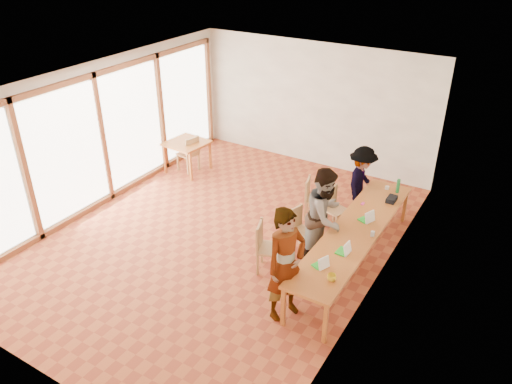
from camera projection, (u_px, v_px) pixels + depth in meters
ground at (222, 236)px, 9.68m from camera, size 8.00×8.00×0.00m
wall_back at (314, 105)px, 11.97m from camera, size 6.00×0.10×3.00m
wall_front at (28, 291)px, 5.95m from camera, size 6.00×0.10×3.00m
wall_right at (381, 211)px, 7.60m from camera, size 0.10×8.00×3.00m
window_wall at (101, 135)px, 10.30m from camera, size 0.10×8.00×3.00m
ceiling at (216, 84)px, 8.23m from camera, size 6.00×8.00×0.04m
communal_table at (355, 232)px, 8.53m from camera, size 0.80×4.00×0.75m
side_table at (187, 145)px, 11.92m from camera, size 0.90×0.90×0.75m
chair_near at (265, 242)px, 8.50m from camera, size 0.55×0.55×0.49m
chair_mid at (297, 225)px, 9.08m from camera, size 0.50×0.50×0.45m
chair_far at (312, 194)px, 10.10m from camera, size 0.49×0.49×0.46m
chair_empty at (333, 203)px, 9.77m from camera, size 0.49×0.49×0.45m
chair_spare at (190, 150)px, 11.96m from camera, size 0.48×0.48×0.48m
person_near at (286, 264)px, 7.34m from camera, size 0.69×0.80×1.87m
person_mid at (325, 216)px, 8.59m from camera, size 0.72×0.91×1.81m
person_far at (361, 183)px, 10.01m from camera, size 0.65×1.03×1.53m
laptop_near at (322, 264)px, 7.57m from camera, size 0.26×0.27×0.19m
laptop_mid at (345, 250)px, 7.89m from camera, size 0.21×0.24×0.19m
laptop_far at (368, 218)px, 8.73m from camera, size 0.28×0.29×0.20m
yellow_mug at (332, 278)px, 7.28m from camera, size 0.15×0.15×0.11m
green_bottle at (398, 186)px, 9.61m from camera, size 0.07×0.07×0.28m
clear_glass at (373, 234)px, 8.31m from camera, size 0.07×0.07×0.09m
condiment_cup at (387, 188)px, 9.78m from camera, size 0.08×0.08×0.06m
pink_phone at (363, 204)px, 9.28m from camera, size 0.05×0.10×0.01m
black_pouch at (392, 199)px, 9.35m from camera, size 0.16×0.26×0.09m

